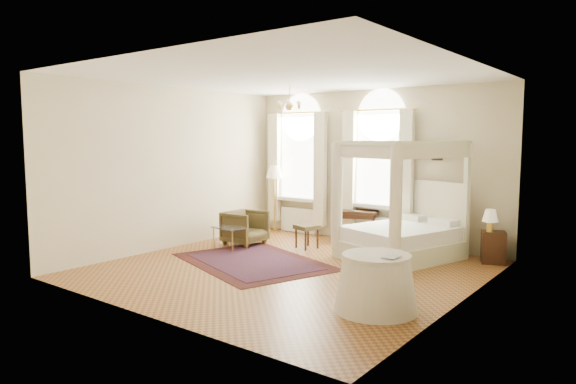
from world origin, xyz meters
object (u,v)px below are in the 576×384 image
(writing_desk, at_px, (356,215))
(stool, at_px, (307,229))
(armchair, at_px, (245,228))
(side_table, at_px, (376,283))
(nightstand, at_px, (493,247))
(coffee_table, at_px, (230,229))
(canopy_bed, at_px, (400,232))
(floor_lamp, at_px, (274,175))

(writing_desk, relative_size, stool, 1.99)
(stool, xyz_separation_m, armchair, (-1.28, -0.47, -0.04))
(stool, relative_size, armchair, 0.66)
(writing_desk, bearing_deg, armchair, -137.85)
(stool, height_order, side_table, side_table)
(nightstand, bearing_deg, armchair, -162.40)
(nightstand, relative_size, writing_desk, 0.56)
(armchair, distance_m, coffee_table, 0.56)
(nightstand, distance_m, armchair, 4.93)
(canopy_bed, relative_size, side_table, 2.20)
(writing_desk, relative_size, coffee_table, 1.46)
(armchair, xyz_separation_m, floor_lamp, (-0.49, 1.61, 1.01))
(armchair, bearing_deg, writing_desk, -49.80)
(coffee_table, distance_m, floor_lamp, 2.44)
(stool, distance_m, side_table, 3.92)
(writing_desk, bearing_deg, side_table, -56.79)
(writing_desk, relative_size, armchair, 1.31)
(armchair, distance_m, side_table, 4.72)
(nightstand, height_order, floor_lamp, floor_lamp)
(nightstand, xyz_separation_m, armchair, (-4.70, -1.49, 0.07))
(nightstand, height_order, writing_desk, writing_desk)
(armchair, bearing_deg, stool, -71.69)
(nightstand, relative_size, floor_lamp, 0.36)
(floor_lamp, height_order, side_table, floor_lamp)
(armchair, height_order, side_table, side_table)
(nightstand, relative_size, armchair, 0.73)
(side_table, bearing_deg, armchair, 153.36)
(writing_desk, height_order, side_table, side_table)
(writing_desk, xyz_separation_m, coffee_table, (-1.69, -2.17, -0.18))
(stool, bearing_deg, coffee_table, -139.29)
(coffee_table, bearing_deg, armchair, 99.09)
(canopy_bed, bearing_deg, armchair, -165.79)
(nightstand, distance_m, floor_lamp, 5.30)
(stool, bearing_deg, nightstand, 16.58)
(writing_desk, distance_m, floor_lamp, 2.39)
(writing_desk, bearing_deg, coffee_table, -128.00)
(nightstand, height_order, side_table, side_table)
(stool, bearing_deg, canopy_bed, 9.94)
(canopy_bed, relative_size, floor_lamp, 1.51)
(canopy_bed, bearing_deg, coffee_table, -156.28)
(writing_desk, bearing_deg, nightstand, -2.35)
(canopy_bed, xyz_separation_m, stool, (-1.90, -0.33, -0.10))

